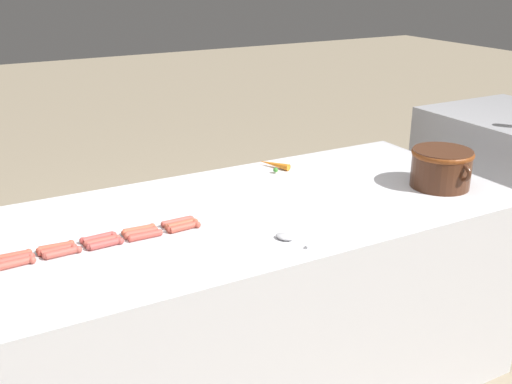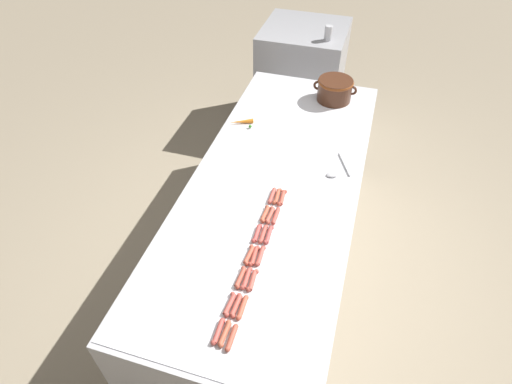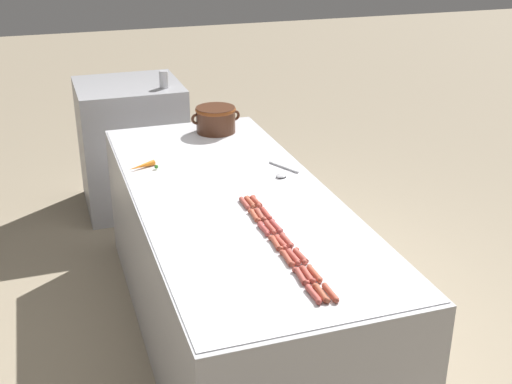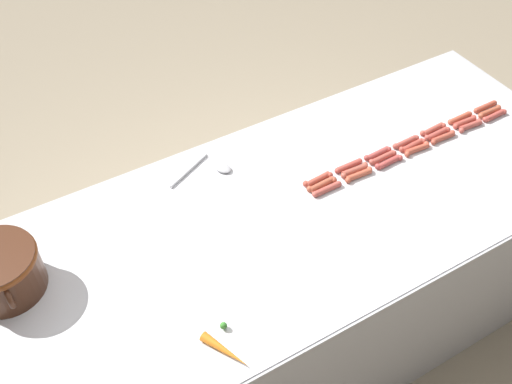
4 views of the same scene
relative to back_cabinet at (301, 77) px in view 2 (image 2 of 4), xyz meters
name	(u,v)px [view 2 (image 2 of 4)]	position (x,y,z in m)	size (l,w,h in m)	color
ground_plane	(272,265)	(0.24, -1.93, -0.49)	(20.00, 20.00, 0.00)	gray
griddle_counter	(274,226)	(0.24, -1.93, -0.06)	(0.99, 2.49, 0.86)	#BCBCC1
back_cabinet	(301,77)	(0.00, 0.00, 0.00)	(0.77, 0.75, 0.98)	#A0A0A4
hot_dog_0	(218,331)	(0.25, -2.96, 0.38)	(0.03, 0.13, 0.02)	#B94940
hot_dog_1	(230,304)	(0.26, -2.82, 0.38)	(0.03, 0.13, 0.02)	#B04B41
hot_dog_2	(240,277)	(0.26, -2.67, 0.38)	(0.03, 0.13, 0.02)	#AE4B39
hot_dog_3	(249,255)	(0.26, -2.53, 0.38)	(0.03, 0.13, 0.02)	#B74D39
hot_dog_4	(257,233)	(0.25, -2.39, 0.38)	(0.03, 0.13, 0.02)	#B44540
hot_dog_5	(265,214)	(0.26, -2.24, 0.38)	(0.03, 0.13, 0.02)	#B95139
hot_dog_6	(272,196)	(0.25, -2.09, 0.38)	(0.02, 0.13, 0.02)	#B24C42
hot_dog_7	(225,334)	(0.28, -2.96, 0.38)	(0.03, 0.13, 0.02)	#AC5239
hot_dog_8	(236,305)	(0.29, -2.82, 0.38)	(0.03, 0.13, 0.02)	#B64B3E
hot_dog_9	(246,278)	(0.29, -2.67, 0.38)	(0.03, 0.13, 0.02)	#B4493F
hot_dog_10	(254,256)	(0.28, -2.53, 0.38)	(0.03, 0.13, 0.02)	#B1463A
hot_dog_11	(263,234)	(0.29, -2.38, 0.38)	(0.03, 0.13, 0.02)	#AD4B3F
hot_dog_12	(270,215)	(0.28, -2.24, 0.38)	(0.03, 0.13, 0.02)	#AE5141
hot_dog_13	(277,196)	(0.28, -2.09, 0.38)	(0.03, 0.13, 0.02)	#AB5038
hot_dog_14	(232,338)	(0.32, -2.97, 0.38)	(0.02, 0.13, 0.02)	#B14B38
hot_dog_15	(242,307)	(0.32, -2.82, 0.38)	(0.03, 0.13, 0.02)	#BA5039
hot_dog_16	(252,280)	(0.32, -2.67, 0.38)	(0.03, 0.13, 0.02)	#B34E41
hot_dog_17	(260,256)	(0.31, -2.52, 0.38)	(0.03, 0.13, 0.02)	#AD4C41
hot_dog_18	(269,235)	(0.31, -2.38, 0.38)	(0.03, 0.13, 0.02)	#AC4641
hot_dog_19	(276,216)	(0.32, -2.24, 0.38)	(0.02, 0.13, 0.02)	#B7473D
hot_dog_20	(282,198)	(0.31, -2.09, 0.38)	(0.03, 0.13, 0.02)	#B44B3B
bean_pot	(335,89)	(0.42, -0.95, 0.46)	(0.32, 0.26, 0.16)	#472616
serving_spoon	(336,171)	(0.57, -1.77, 0.38)	(0.15, 0.26, 0.02)	#B7B7BC
carrot	(242,122)	(-0.14, -1.45, 0.38)	(0.17, 0.10, 0.03)	orange
soda_can	(328,33)	(0.24, -0.21, 0.55)	(0.07, 0.07, 0.13)	#BCBCC1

